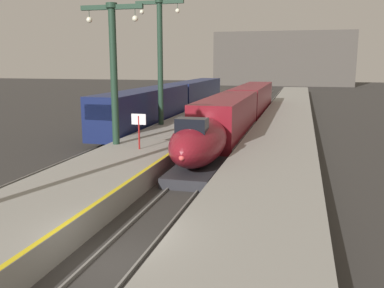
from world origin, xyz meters
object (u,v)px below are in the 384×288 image
object	(u,v)px
passenger_near_edge	(190,117)
rolling_suitcase	(197,125)
station_column_far	(160,51)
station_column_mid	(113,61)
departure_info_board	(139,124)
highspeed_train_main	(239,110)
regional_train_adjacent	(176,99)

from	to	relation	value
passenger_near_edge	rolling_suitcase	size ratio (longest dim) A/B	1.72
passenger_near_edge	rolling_suitcase	bearing A→B (deg)	16.06
station_column_far	station_column_mid	bearing A→B (deg)	-90.00
station_column_far	passenger_near_edge	distance (m)	6.12
passenger_near_edge	departure_info_board	xyz separation A→B (m)	(-1.01, -8.10, 0.52)
highspeed_train_main	station_column_mid	bearing A→B (deg)	-114.00
highspeed_train_main	passenger_near_edge	distance (m)	6.89
station_column_far	rolling_suitcase	world-z (taller)	station_column_far
highspeed_train_main	station_column_far	size ratio (longest dim) A/B	3.84
regional_train_adjacent	departure_info_board	distance (m)	21.86
rolling_suitcase	departure_info_board	xyz separation A→B (m)	(-1.50, -8.24, 1.20)
passenger_near_edge	rolling_suitcase	distance (m)	0.85
passenger_near_edge	departure_info_board	size ratio (longest dim) A/B	0.80
regional_train_adjacent	station_column_far	bearing A→B (deg)	-79.15
regional_train_adjacent	station_column_far	xyz separation A→B (m)	(2.20, -11.48, 4.90)
rolling_suitcase	regional_train_adjacent	bearing A→B (deg)	113.40
highspeed_train_main	passenger_near_edge	bearing A→B (deg)	-114.73
highspeed_train_main	station_column_far	bearing A→B (deg)	-143.29
rolling_suitcase	passenger_near_edge	bearing A→B (deg)	-163.94
station_column_mid	passenger_near_edge	size ratio (longest dim) A/B	5.10
passenger_near_edge	station_column_mid	bearing A→B (deg)	-113.35
highspeed_train_main	station_column_mid	xyz separation A→B (m)	(-5.90, -13.25, 4.35)
station_column_mid	passenger_near_edge	bearing A→B (deg)	66.65
passenger_near_edge	departure_info_board	world-z (taller)	departure_info_board
highspeed_train_main	departure_info_board	distance (m)	14.89
regional_train_adjacent	highspeed_train_main	bearing A→B (deg)	-41.17
highspeed_train_main	station_column_mid	distance (m)	15.14
highspeed_train_main	regional_train_adjacent	bearing A→B (deg)	138.83
station_column_mid	rolling_suitcase	world-z (taller)	station_column_mid
highspeed_train_main	regional_train_adjacent	size ratio (longest dim) A/B	1.05
regional_train_adjacent	rolling_suitcase	bearing A→B (deg)	-66.60
highspeed_train_main	regional_train_adjacent	world-z (taller)	regional_train_adjacent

